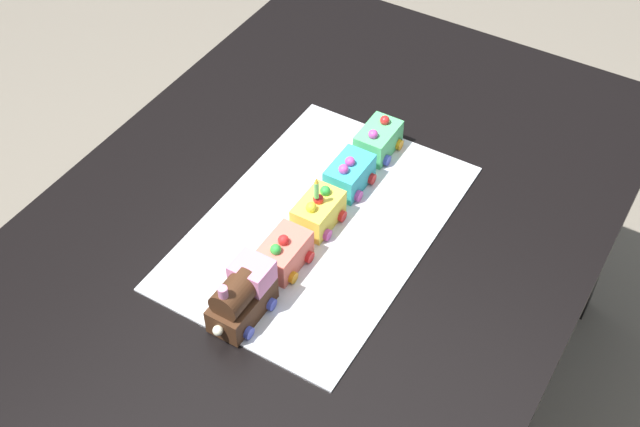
{
  "coord_description": "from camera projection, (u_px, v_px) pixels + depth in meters",
  "views": [
    {
      "loc": [
        -0.95,
        -0.55,
        1.87
      ],
      "look_at": [
        -0.05,
        -0.01,
        0.77
      ],
      "focal_mm": 46.0,
      "sensor_mm": 36.0,
      "label": 1
    }
  ],
  "objects": [
    {
      "name": "dining_table",
      "position": [
        329.0,
        243.0,
        1.65
      ],
      "size": [
        1.4,
        1.0,
        0.74
      ],
      "color": "black",
      "rests_on": "ground"
    },
    {
      "name": "birthday_candle",
      "position": [
        316.0,
        188.0,
        1.47
      ],
      "size": [
        0.01,
        0.01,
        0.05
      ],
      "color": "#66D872",
      "rests_on": "cake_car_gondola_lemon"
    },
    {
      "name": "cake_car_flatbed_coral",
      "position": [
        284.0,
        253.0,
        1.45
      ],
      "size": [
        0.1,
        0.08,
        0.07
      ],
      "color": "#F27260",
      "rests_on": "cake_board"
    },
    {
      "name": "cake_car_gondola_lemon",
      "position": [
        318.0,
        211.0,
        1.52
      ],
      "size": [
        0.1,
        0.08,
        0.07
      ],
      "color": "#F4E04C",
      "rests_on": "cake_board"
    },
    {
      "name": "cake_board",
      "position": [
        320.0,
        225.0,
        1.54
      ],
      "size": [
        0.6,
        0.4,
        0.0
      ],
      "primitive_type": "cube",
      "color": "silver",
      "rests_on": "dining_table"
    },
    {
      "name": "cake_locomotive",
      "position": [
        242.0,
        296.0,
        1.36
      ],
      "size": [
        0.14,
        0.08,
        0.12
      ],
      "color": "#472816",
      "rests_on": "cake_board"
    },
    {
      "name": "cake_car_caboose_turquoise",
      "position": [
        349.0,
        174.0,
        1.59
      ],
      "size": [
        0.1,
        0.08,
        0.07
      ],
      "color": "#38B7C6",
      "rests_on": "cake_board"
    },
    {
      "name": "cake_car_tanker_mint_green",
      "position": [
        378.0,
        140.0,
        1.66
      ],
      "size": [
        0.1,
        0.08,
        0.07
      ],
      "color": "#59CC7A",
      "rests_on": "cake_board"
    },
    {
      "name": "ground_plane",
      "position": [
        327.0,
        406.0,
        2.11
      ],
      "size": [
        8.0,
        8.0,
        0.0
      ],
      "primitive_type": "plane",
      "color": "gray"
    }
  ]
}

